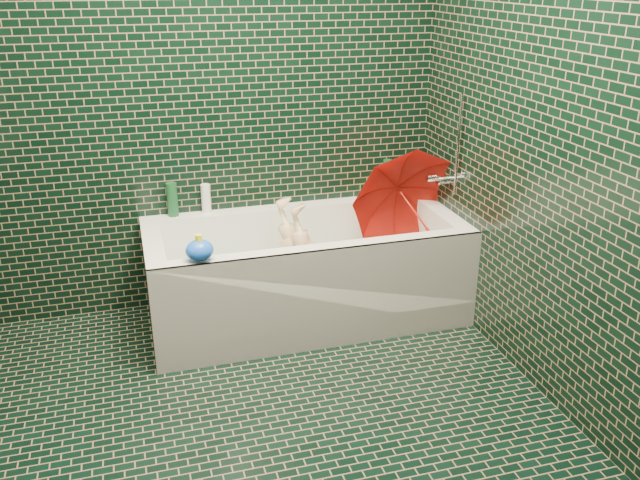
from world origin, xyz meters
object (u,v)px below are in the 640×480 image
object	(u,v)px
bathtub	(307,283)
rubber_duck	(373,191)
bath_toy	(200,250)
child	(305,268)
umbrella	(413,210)

from	to	relation	value
bathtub	rubber_duck	bearing A→B (deg)	33.53
rubber_duck	bath_toy	bearing A→B (deg)	-144.56
child	umbrella	xyz separation A→B (m)	(0.63, 0.02, 0.27)
bathtub	umbrella	world-z (taller)	umbrella
bathtub	bath_toy	bearing A→B (deg)	-152.44
umbrella	rubber_duck	distance (m)	0.35
child	rubber_duck	size ratio (longest dim) A/B	6.68
umbrella	bath_toy	distance (m)	1.26
bathtub	child	size ratio (longest dim) A/B	2.16
bathtub	bath_toy	distance (m)	0.78
child	bath_toy	xyz separation A→B (m)	(-0.59, -0.30, 0.30)
child	umbrella	distance (m)	0.68
umbrella	rubber_duck	bearing A→B (deg)	114.95
bathtub	rubber_duck	world-z (taller)	rubber_duck
rubber_duck	umbrella	bearing A→B (deg)	-64.76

